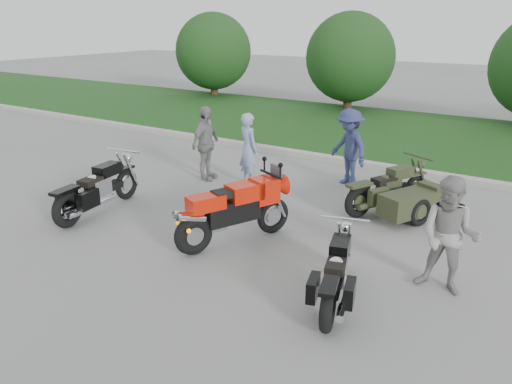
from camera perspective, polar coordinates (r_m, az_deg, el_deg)
The scene contains 13 objects.
ground at distance 8.85m, azimuth -6.37°, elevation -5.69°, with size 80.00×80.00×0.00m, color gray.
curb at distance 13.70m, azimuth 9.61°, elevation 3.60°, with size 60.00×0.30×0.15m, color #A7A59D.
grass_strip at distance 17.49m, azimuth 15.13°, elevation 6.59°, with size 60.00×8.00×0.14m, color #254F1B.
tree_far_left at distance 24.87m, azimuth -4.89°, elevation 15.72°, with size 3.60×3.60×4.00m.
tree_mid_left at distance 21.34m, azimuth 10.72°, elevation 14.88°, with size 3.60×3.60×4.00m.
sportbike_red at distance 8.50m, azimuth -2.71°, elevation -2.00°, with size 1.09×2.15×1.08m.
cruiser_left at distance 10.36m, azimuth -17.90°, elevation 0.06°, with size 0.60×2.39×0.92m.
cruiser_right at distance 6.92m, azimuth 9.14°, elevation -9.56°, with size 0.77×2.02×0.80m.
cruiser_sidecar at distance 10.11m, azimuth 16.10°, elevation -0.63°, with size 1.65×2.09×0.86m.
person_stripe at distance 11.60m, azimuth -0.85°, elevation 4.94°, with size 0.62×0.40×1.69m, color #8A9ABB.
person_grey at distance 7.44m, azimuth 21.21°, elevation -4.74°, with size 0.83×0.65×1.71m, color gray.
person_denim at distance 11.75m, azimuth 10.57°, elevation 5.05°, with size 1.15×0.66×1.78m, color navy.
person_back at distance 11.99m, azimuth -5.77°, elevation 5.54°, with size 1.04×0.43×1.78m, color gray.
Camera 1 is at (5.15, -6.16, 3.72)m, focal length 35.00 mm.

